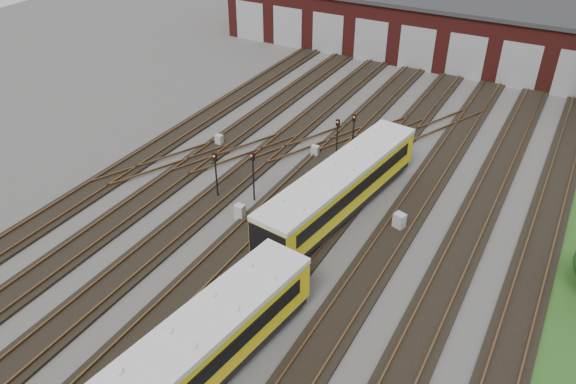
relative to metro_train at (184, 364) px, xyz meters
The scene contains 13 objects.
ground 9.56m from the metro_train, 102.33° to the left, with size 120.00×120.00×0.00m, color #4A4745.
track_network 10.14m from the metro_train, 102.55° to the left, with size 30.40×70.00×0.33m.
maintenance_shed 49.18m from the metro_train, 92.34° to the left, with size 51.00×12.50×6.35m.
metro_train is the anchor object (origin of this frame).
signal_mast_0 15.72m from the metro_train, 120.31° to the left, with size 0.31×0.29×3.45m.
signal_mast_1 15.55m from the metro_train, 111.12° to the left, with size 0.30×0.28×3.64m.
signal_mast_2 22.44m from the metro_train, 98.04° to the left, with size 0.26×0.25×3.32m.
signal_mast_3 23.50m from the metro_train, 95.74° to the left, with size 0.30×0.29×3.42m.
relay_cabinet_0 23.24m from the metro_train, 121.55° to the left, with size 0.54×0.45×0.90m, color #B3B5B8.
relay_cabinet_1 22.39m from the metro_train, 102.22° to the left, with size 0.54×0.45×0.90m, color #B3B5B8.
relay_cabinet_2 13.45m from the metro_train, 113.28° to the left, with size 0.61×0.51×1.01m, color #B3B5B8.
relay_cabinet_3 26.20m from the metro_train, 90.75° to the left, with size 0.51×0.43×0.85m, color #B3B5B8.
relay_cabinet_4 16.71m from the metro_train, 76.12° to the left, with size 0.68×0.56×1.13m, color #B3B5B8.
Camera 1 is at (13.66, -20.96, 21.16)m, focal length 35.00 mm.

